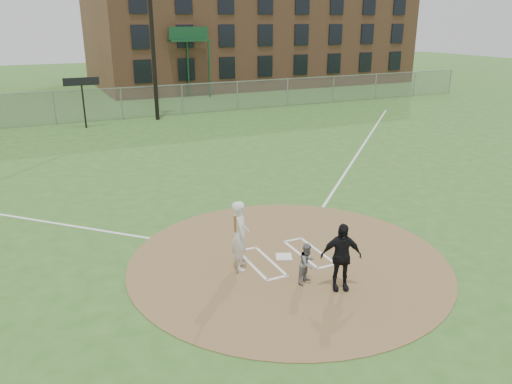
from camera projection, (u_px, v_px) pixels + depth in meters
name	position (u px, v px, depth m)	size (l,w,h in m)	color
ground	(288.00, 261.00, 13.20)	(140.00, 140.00, 0.00)	#336322
dirt_circle	(288.00, 260.00, 13.20)	(8.40, 8.40, 0.02)	olive
home_plate	(284.00, 257.00, 13.34)	(0.42, 0.42, 0.03)	silver
foul_line_first	(360.00, 149.00, 24.53)	(0.10, 24.00, 0.01)	white
catcher	(307.00, 263.00, 11.91)	(0.49, 0.38, 1.02)	slate
umpire	(341.00, 257.00, 11.54)	(0.97, 0.40, 1.65)	black
batters_boxes	(286.00, 257.00, 13.32)	(2.08, 1.88, 0.01)	white
batter_at_plate	(240.00, 235.00, 12.49)	(0.76, 1.07, 1.81)	white
outfield_fence	(122.00, 104.00, 31.67)	(56.08, 0.08, 2.03)	slate
brick_warehouse	(247.00, 5.00, 49.66)	(30.00, 17.17, 15.00)	#965F40
light_pole	(151.00, 10.00, 29.80)	(1.20, 0.30, 12.22)	black
scoreboard_sign	(82.00, 87.00, 28.68)	(2.00, 0.10, 2.93)	black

